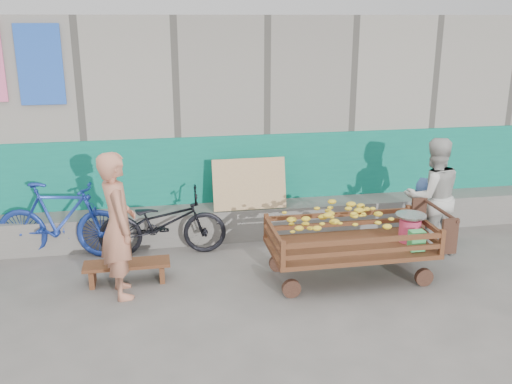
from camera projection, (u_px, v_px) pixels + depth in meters
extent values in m
plane|color=#5C5854|center=(258.00, 320.00, 5.83)|extent=(80.00, 80.00, 0.00)
cube|color=gray|center=(211.00, 112.00, 9.24)|extent=(12.00, 3.00, 3.00)
cube|color=#0F715F|center=(224.00, 185.00, 8.06)|extent=(12.00, 0.03, 1.40)
cube|color=#625F5A|center=(227.00, 222.00, 7.97)|extent=(12.00, 0.50, 0.45)
cube|color=tan|center=(249.00, 184.00, 7.74)|extent=(1.00, 0.19, 0.68)
cube|color=blue|center=(40.00, 65.00, 7.13)|extent=(0.55, 0.03, 1.00)
cube|color=#4E2718|center=(350.00, 247.00, 6.66)|extent=(1.89, 0.94, 0.05)
cylinder|color=#311C13|center=(291.00, 288.00, 6.28)|extent=(0.21, 0.06, 0.21)
cube|color=#4E2718|center=(283.00, 254.00, 6.04)|extent=(0.05, 0.05, 0.29)
cylinder|color=#311C13|center=(278.00, 263.00, 6.93)|extent=(0.21, 0.06, 0.21)
cube|color=#4E2718|center=(266.00, 226.00, 6.86)|extent=(0.05, 0.05, 0.29)
cylinder|color=#311C13|center=(424.00, 277.00, 6.56)|extent=(0.21, 0.06, 0.21)
cube|color=#4E2718|center=(442.00, 242.00, 6.36)|extent=(0.05, 0.05, 0.29)
cylinder|color=#311C13|center=(399.00, 254.00, 7.21)|extent=(0.21, 0.06, 0.21)
cube|color=#4E2718|center=(408.00, 216.00, 7.18)|extent=(0.05, 0.05, 0.29)
cube|color=#4E2718|center=(364.00, 252.00, 6.21)|extent=(1.82, 0.04, 0.05)
cube|color=#4E2718|center=(365.00, 241.00, 6.17)|extent=(1.82, 0.04, 0.05)
cube|color=#4E2718|center=(338.00, 224.00, 7.03)|extent=(1.82, 0.04, 0.05)
cube|color=#4E2718|center=(339.00, 214.00, 7.00)|extent=(1.82, 0.04, 0.05)
cube|color=#4E2718|center=(274.00, 242.00, 6.46)|extent=(0.04, 0.88, 0.05)
cube|color=#4E2718|center=(274.00, 232.00, 6.42)|extent=(0.04, 0.88, 0.05)
cube|color=#4E2718|center=(423.00, 232.00, 6.78)|extent=(0.04, 0.88, 0.05)
cube|color=#4E2718|center=(424.00, 222.00, 6.74)|extent=(0.04, 0.88, 0.05)
cylinder|color=#311C13|center=(440.00, 210.00, 6.74)|extent=(0.04, 0.84, 0.04)
cube|color=#311C13|center=(418.00, 214.00, 7.14)|extent=(0.19, 0.04, 0.42)
cube|color=#311C13|center=(449.00, 236.00, 6.41)|extent=(0.19, 0.04, 0.42)
ellipsoid|color=yellow|center=(342.00, 227.00, 6.57)|extent=(1.36, 0.73, 0.46)
cylinder|color=#F54172|center=(410.00, 230.00, 6.74)|extent=(0.25, 0.25, 0.27)
cylinder|color=silver|center=(411.00, 219.00, 6.70)|extent=(0.03, 0.03, 0.06)
cylinder|color=silver|center=(411.00, 215.00, 6.69)|extent=(0.36, 0.36, 0.02)
cube|color=#42C262|center=(417.00, 241.00, 6.46)|extent=(0.17, 0.13, 0.23)
cube|color=#4E2718|center=(127.00, 264.00, 6.61)|extent=(0.99, 0.30, 0.04)
cube|color=#4E2718|center=(93.00, 277.00, 6.58)|extent=(0.06, 0.28, 0.20)
cube|color=#4E2718|center=(162.00, 271.00, 6.72)|extent=(0.06, 0.28, 0.20)
imported|color=tan|center=(118.00, 225.00, 6.16)|extent=(0.51, 0.66, 1.63)
imported|color=beige|center=(432.00, 196.00, 7.31)|extent=(0.76, 0.60, 1.53)
imported|color=#3F5FA1|center=(423.00, 213.00, 7.58)|extent=(0.56, 0.49, 0.96)
imported|color=black|center=(163.00, 223.00, 7.34)|extent=(1.66, 0.64, 0.86)
imported|color=navy|center=(61.00, 220.00, 7.23)|extent=(1.72, 0.80, 1.00)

